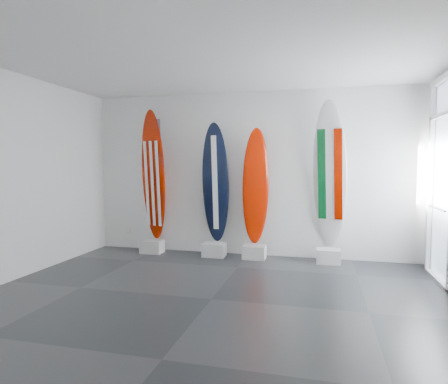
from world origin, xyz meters
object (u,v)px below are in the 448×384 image
(surfboard_navy, at_px, (216,183))
(surfboard_italy, at_px, (330,175))
(surfboard_swiss, at_px, (256,187))
(surfboard_usa, at_px, (153,175))

(surfboard_navy, xyz_separation_m, surfboard_italy, (2.01, 0.00, 0.16))
(surfboard_navy, bearing_deg, surfboard_italy, -0.74)
(surfboard_navy, height_order, surfboard_swiss, surfboard_navy)
(surfboard_navy, relative_size, surfboard_italy, 0.87)
(surfboard_usa, distance_m, surfboard_swiss, 1.98)
(surfboard_usa, height_order, surfboard_italy, surfboard_italy)
(surfboard_navy, relative_size, surfboard_swiss, 1.05)
(surfboard_usa, xyz_separation_m, surfboard_swiss, (1.97, 0.00, -0.19))
(surfboard_usa, height_order, surfboard_swiss, surfboard_usa)
(surfboard_navy, bearing_deg, surfboard_swiss, -0.74)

